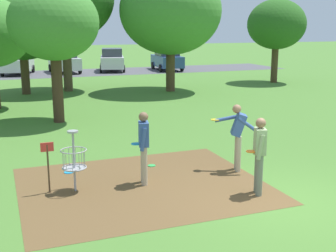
{
  "coord_description": "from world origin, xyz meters",
  "views": [
    {
      "loc": [
        -5.39,
        -7.35,
        3.62
      ],
      "look_at": [
        -1.21,
        3.52,
        1.0
      ],
      "focal_mm": 47.69,
      "sensor_mm": 36.0,
      "label": 1
    }
  ],
  "objects_px": {
    "parked_car_rightmost": "(167,59)",
    "parked_car_center_left": "(64,61)",
    "frisbee_mid_grass": "(69,172)",
    "parked_car_leftmost": "(18,62)",
    "parked_car_center_right": "(112,60)",
    "tree_mid_center": "(277,25)",
    "frisbee_by_tee": "(152,166)",
    "disc_golf_basket": "(71,159)",
    "tree_near_right": "(22,26)",
    "tree_far_center": "(170,11)",
    "tree_near_left": "(54,23)",
    "player_throwing": "(238,133)",
    "player_foreground_watching": "(144,144)",
    "player_waiting_left": "(259,152)"
  },
  "relations": [
    {
      "from": "disc_golf_basket",
      "to": "frisbee_by_tee",
      "type": "height_order",
      "value": "disc_golf_basket"
    },
    {
      "from": "frisbee_mid_grass",
      "to": "parked_car_leftmost",
      "type": "relative_size",
      "value": 0.05
    },
    {
      "from": "frisbee_by_tee",
      "to": "parked_car_leftmost",
      "type": "distance_m",
      "value": 25.45
    },
    {
      "from": "tree_far_center",
      "to": "tree_near_left",
      "type": "bearing_deg",
      "value": -138.44
    },
    {
      "from": "disc_golf_basket",
      "to": "player_waiting_left",
      "type": "relative_size",
      "value": 0.81
    },
    {
      "from": "tree_near_left",
      "to": "parked_car_center_right",
      "type": "bearing_deg",
      "value": 70.06
    },
    {
      "from": "tree_near_right",
      "to": "parked_car_rightmost",
      "type": "xyz_separation_m",
      "value": [
        11.94,
        9.83,
        -2.7
      ]
    },
    {
      "from": "player_foreground_watching",
      "to": "parked_car_leftmost",
      "type": "bearing_deg",
      "value": 93.17
    },
    {
      "from": "frisbee_mid_grass",
      "to": "parked_car_rightmost",
      "type": "distance_m",
      "value": 26.92
    },
    {
      "from": "disc_golf_basket",
      "to": "tree_near_right",
      "type": "xyz_separation_m",
      "value": [
        0.04,
        15.64,
        2.86
      ]
    },
    {
      "from": "tree_near_right",
      "to": "parked_car_leftmost",
      "type": "height_order",
      "value": "tree_near_right"
    },
    {
      "from": "frisbee_mid_grass",
      "to": "tree_mid_center",
      "type": "distance_m",
      "value": 21.07
    },
    {
      "from": "disc_golf_basket",
      "to": "player_foreground_watching",
      "type": "relative_size",
      "value": 0.81
    },
    {
      "from": "player_foreground_watching",
      "to": "player_waiting_left",
      "type": "height_order",
      "value": "same"
    },
    {
      "from": "frisbee_mid_grass",
      "to": "tree_mid_center",
      "type": "relative_size",
      "value": 0.04
    },
    {
      "from": "tree_near_left",
      "to": "tree_far_center",
      "type": "height_order",
      "value": "tree_far_center"
    },
    {
      "from": "frisbee_mid_grass",
      "to": "tree_near_left",
      "type": "distance_m",
      "value": 7.34
    },
    {
      "from": "parked_car_rightmost",
      "to": "parked_car_center_left",
      "type": "bearing_deg",
      "value": 173.19
    },
    {
      "from": "disc_golf_basket",
      "to": "parked_car_center_right",
      "type": "height_order",
      "value": "parked_car_center_right"
    },
    {
      "from": "player_foreground_watching",
      "to": "tree_mid_center",
      "type": "height_order",
      "value": "tree_mid_center"
    },
    {
      "from": "frisbee_mid_grass",
      "to": "parked_car_center_right",
      "type": "distance_m",
      "value": 26.13
    },
    {
      "from": "disc_golf_basket",
      "to": "player_throwing",
      "type": "relative_size",
      "value": 0.81
    },
    {
      "from": "parked_car_center_right",
      "to": "parked_car_rightmost",
      "type": "relative_size",
      "value": 1.04
    },
    {
      "from": "tree_near_right",
      "to": "frisbee_mid_grass",
      "type": "bearing_deg",
      "value": -89.71
    },
    {
      "from": "disc_golf_basket",
      "to": "parked_car_rightmost",
      "type": "distance_m",
      "value": 28.15
    },
    {
      "from": "player_waiting_left",
      "to": "frisbee_by_tee",
      "type": "distance_m",
      "value": 3.27
    },
    {
      "from": "player_foreground_watching",
      "to": "parked_car_leftmost",
      "type": "xyz_separation_m",
      "value": [
        -1.47,
        26.56,
        -0.05
      ]
    },
    {
      "from": "parked_car_center_right",
      "to": "parked_car_leftmost",
      "type": "bearing_deg",
      "value": 179.32
    },
    {
      "from": "player_throwing",
      "to": "parked_car_leftmost",
      "type": "height_order",
      "value": "parked_car_leftmost"
    },
    {
      "from": "player_throwing",
      "to": "frisbee_by_tee",
      "type": "distance_m",
      "value": 2.42
    },
    {
      "from": "player_waiting_left",
      "to": "player_throwing",
      "type": "bearing_deg",
      "value": 76.4
    },
    {
      "from": "tree_mid_center",
      "to": "parked_car_leftmost",
      "type": "bearing_deg",
      "value": 143.76
    },
    {
      "from": "tree_near_right",
      "to": "tree_mid_center",
      "type": "distance_m",
      "value": 15.52
    },
    {
      "from": "disc_golf_basket",
      "to": "parked_car_center_left",
      "type": "relative_size",
      "value": 0.32
    },
    {
      "from": "player_foreground_watching",
      "to": "tree_near_right",
      "type": "distance_m",
      "value": 16.04
    },
    {
      "from": "tree_near_right",
      "to": "tree_far_center",
      "type": "distance_m",
      "value": 7.96
    },
    {
      "from": "tree_mid_center",
      "to": "player_throwing",
      "type": "bearing_deg",
      "value": -126.85
    },
    {
      "from": "disc_golf_basket",
      "to": "tree_far_center",
      "type": "distance_m",
      "value": 16.33
    },
    {
      "from": "player_waiting_left",
      "to": "tree_mid_center",
      "type": "bearing_deg",
      "value": 54.99
    },
    {
      "from": "frisbee_mid_grass",
      "to": "tree_far_center",
      "type": "height_order",
      "value": "tree_far_center"
    },
    {
      "from": "parked_car_center_left",
      "to": "parked_car_center_right",
      "type": "relative_size",
      "value": 0.96
    },
    {
      "from": "frisbee_by_tee",
      "to": "parked_car_center_left",
      "type": "bearing_deg",
      "value": 86.78
    },
    {
      "from": "player_waiting_left",
      "to": "frisbee_mid_grass",
      "type": "bearing_deg",
      "value": 141.11
    },
    {
      "from": "tree_mid_center",
      "to": "disc_golf_basket",
      "type": "bearing_deg",
      "value": -135.7
    },
    {
      "from": "parked_car_center_right",
      "to": "parked_car_rightmost",
      "type": "xyz_separation_m",
      "value": [
        4.47,
        -0.9,
        0.0
      ]
    },
    {
      "from": "disc_golf_basket",
      "to": "parked_car_leftmost",
      "type": "xyz_separation_m",
      "value": [
        0.18,
        26.46,
        0.17
      ]
    },
    {
      "from": "frisbee_by_tee",
      "to": "player_foreground_watching",
      "type": "bearing_deg",
      "value": -116.52
    },
    {
      "from": "player_throwing",
      "to": "tree_near_right",
      "type": "height_order",
      "value": "tree_near_right"
    },
    {
      "from": "player_foreground_watching",
      "to": "tree_near_left",
      "type": "height_order",
      "value": "tree_near_left"
    },
    {
      "from": "player_waiting_left",
      "to": "tree_near_right",
      "type": "distance_m",
      "value": 17.86
    }
  ]
}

